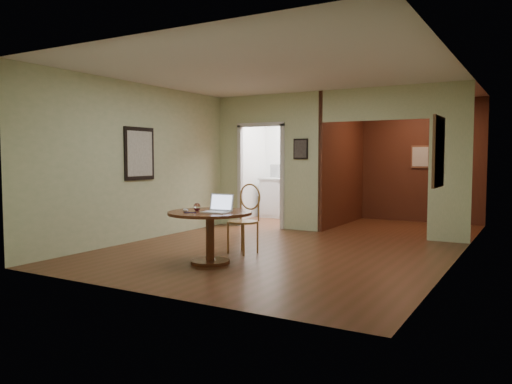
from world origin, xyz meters
The scene contains 11 objects.
floor centered at (0.00, 0.00, 0.00)m, with size 5.00×5.00×0.00m, color #4D2B16.
room_shell centered at (-0.47, 3.10, 1.29)m, with size 5.20×7.50×5.00m.
dining_table centered at (-0.37, -0.92, 0.53)m, with size 1.13×1.13×0.71m.
chair centered at (-0.35, -0.01, 0.58)m, with size 0.51×0.51×1.04m.
open_laptop centered at (-0.21, -0.95, 0.77)m, with size 0.37×0.33×0.24m.
closed_laptop centered at (-0.27, -0.81, 0.72)m, with size 0.30×0.20×0.02m, color #B6B6BB.
mouse centered at (-0.62, -1.13, 0.73)m, with size 0.11×0.06×0.04m, color silver.
wine_glass centered at (-0.56, -0.95, 0.76)m, with size 0.10×0.10×0.11m, color white, non-canonical shape.
pen centered at (-0.49, -1.19, 0.71)m, with size 0.01×0.01×0.15m, color #0D145C.
kitchen_cabinet centered at (-1.35, 4.20, 0.47)m, with size 2.06×0.60×0.94m.
grocery_bag centered at (-0.76, 4.20, 1.08)m, with size 0.29×0.24×0.29m, color tan.
Camera 1 is at (3.50, -6.40, 1.44)m, focal length 35.00 mm.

